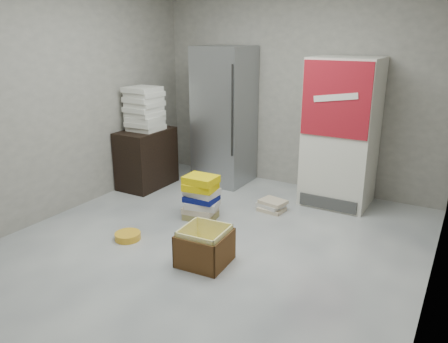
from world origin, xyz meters
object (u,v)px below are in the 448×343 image
Objects in this scene: cardboard_box at (205,249)px; phonebook_stack_main at (201,197)px; wood_shelf at (147,158)px; steel_fridge at (225,116)px; coke_cooler at (341,133)px.

phonebook_stack_main is at bearing 121.12° from cardboard_box.
wood_shelf is at bearing 138.99° from cardboard_box.
steel_fridge is at bearing 41.31° from wood_shelf.
wood_shelf is 1.42m from phonebook_stack_main.
cardboard_box is at bearing -37.34° from wood_shelf.
coke_cooler is 3.42× the size of phonebook_stack_main.
coke_cooler is 3.88× the size of cardboard_box.
coke_cooler is at bearing 16.28° from wood_shelf.
phonebook_stack_main is at bearing -70.96° from steel_fridge.
phonebook_stack_main is at bearing -24.52° from wood_shelf.
wood_shelf is (-2.48, -0.72, -0.50)m from coke_cooler.
phonebook_stack_main is (-1.20, -1.31, -0.64)m from coke_cooler.
coke_cooler reaches higher than phonebook_stack_main.
steel_fridge reaches higher than cardboard_box.
steel_fridge is 2.52m from cardboard_box.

